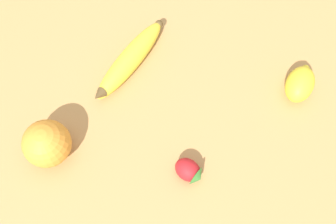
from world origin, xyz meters
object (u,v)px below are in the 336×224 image
banana (130,60)px  strawberry (189,171)px  orange (47,144)px  lemon (300,84)px

banana → strawberry: (-0.18, 0.16, -0.00)m
banana → strawberry: banana is taller
banana → orange: 0.22m
orange → lemon: bearing=-143.5°
lemon → strawberry: bearing=59.5°
banana → lemon: size_ratio=2.63×
orange → lemon: 0.46m
banana → orange: (0.06, 0.21, 0.02)m
orange → strawberry: bearing=-168.5°
lemon → banana: bearing=11.5°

